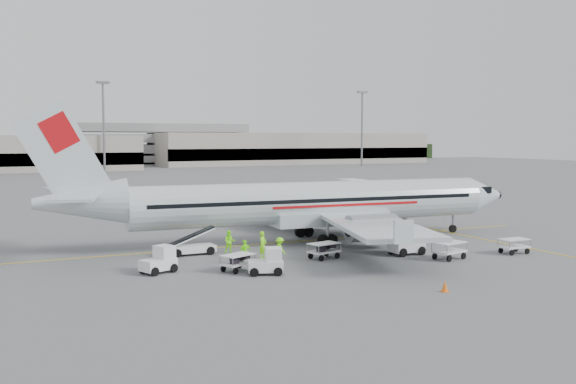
% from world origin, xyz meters
% --- Properties ---
extents(ground, '(360.00, 360.00, 0.00)m').
position_xyz_m(ground, '(0.00, 0.00, 0.00)').
color(ground, '#56595B').
extents(stripe_lead, '(44.00, 0.20, 0.01)m').
position_xyz_m(stripe_lead, '(0.00, 0.00, 0.01)').
color(stripe_lead, yellow).
rests_on(stripe_lead, ground).
extents(stripe_cross, '(0.20, 20.00, 0.01)m').
position_xyz_m(stripe_cross, '(14.00, -8.00, 0.01)').
color(stripe_cross, yellow).
rests_on(stripe_cross, ground).
extents(terminal_east, '(90.00, 26.00, 10.00)m').
position_xyz_m(terminal_east, '(70.00, 145.00, 5.00)').
color(terminal_east, gray).
rests_on(terminal_east, ground).
extents(parking_garage, '(62.00, 24.00, 14.00)m').
position_xyz_m(parking_garage, '(25.00, 160.00, 7.00)').
color(parking_garage, slate).
rests_on(parking_garage, ground).
extents(treeline, '(300.00, 3.00, 6.00)m').
position_xyz_m(treeline, '(0.00, 175.00, 3.00)').
color(treeline, black).
rests_on(treeline, ground).
extents(mast_center, '(3.20, 1.20, 22.00)m').
position_xyz_m(mast_center, '(5.00, 118.00, 11.00)').
color(mast_center, slate).
rests_on(mast_center, ground).
extents(mast_east, '(3.20, 1.20, 22.00)m').
position_xyz_m(mast_east, '(80.00, 118.00, 11.00)').
color(mast_east, slate).
rests_on(mast_east, ground).
extents(aircraft, '(40.90, 33.16, 10.69)m').
position_xyz_m(aircraft, '(1.22, -0.52, 5.34)').
color(aircraft, silver).
rests_on(aircraft, ground).
extents(jet_bridge, '(2.87, 14.86, 3.90)m').
position_xyz_m(jet_bridge, '(12.91, 9.08, 1.95)').
color(jet_bridge, silver).
rests_on(jet_bridge, ground).
extents(belt_loader, '(4.46, 1.70, 2.41)m').
position_xyz_m(belt_loader, '(-9.49, -2.00, 1.20)').
color(belt_loader, silver).
rests_on(belt_loader, ground).
extents(tug_fore, '(2.45, 1.46, 1.85)m').
position_xyz_m(tug_fore, '(4.25, -8.49, 0.93)').
color(tug_fore, silver).
rests_on(tug_fore, ground).
extents(tug_mid, '(2.36, 1.81, 1.61)m').
position_xyz_m(tug_mid, '(-7.41, -10.32, 0.81)').
color(tug_mid, silver).
rests_on(tug_mid, ground).
extents(tug_aft, '(2.42, 1.95, 1.63)m').
position_xyz_m(tug_aft, '(-13.13, -7.10, 0.82)').
color(tug_aft, silver).
rests_on(tug_aft, ground).
extents(cart_loaded_a, '(2.34, 1.71, 1.10)m').
position_xyz_m(cart_loaded_a, '(-1.78, -7.39, 0.55)').
color(cart_loaded_a, silver).
rests_on(cart_loaded_a, ground).
extents(cart_loaded_b, '(2.35, 1.94, 1.06)m').
position_xyz_m(cart_loaded_b, '(-8.58, -8.71, 0.53)').
color(cart_loaded_b, silver).
rests_on(cart_loaded_b, ground).
extents(cart_empty_a, '(2.54, 1.86, 1.19)m').
position_xyz_m(cart_empty_a, '(5.81, -11.22, 0.60)').
color(cart_empty_a, silver).
rests_on(cart_empty_a, ground).
extents(cart_empty_b, '(2.07, 1.24, 1.07)m').
position_xyz_m(cart_empty_b, '(11.39, -11.51, 0.54)').
color(cart_empty_b, silver).
rests_on(cart_empty_b, ground).
extents(cone_nose, '(0.34, 0.34, 0.56)m').
position_xyz_m(cone_nose, '(15.85, 0.51, 0.28)').
color(cone_nose, orange).
rests_on(cone_nose, ground).
extents(cone_port, '(0.36, 0.36, 0.59)m').
position_xyz_m(cone_port, '(3.89, 12.08, 0.30)').
color(cone_port, orange).
rests_on(cone_port, ground).
extents(cone_stbd, '(0.38, 0.38, 0.63)m').
position_xyz_m(cone_stbd, '(-0.52, -18.49, 0.31)').
color(cone_stbd, orange).
rests_on(cone_stbd, ground).
extents(crew_a, '(0.80, 0.76, 1.83)m').
position_xyz_m(crew_a, '(-5.42, -5.30, 0.92)').
color(crew_a, '#77E712').
rests_on(crew_a, ground).
extents(crew_b, '(0.95, 0.84, 1.62)m').
position_xyz_m(crew_b, '(-6.79, -2.47, 0.81)').
color(crew_b, '#77E712').
rests_on(crew_b, ground).
extents(crew_c, '(0.81, 1.14, 1.60)m').
position_xyz_m(crew_c, '(-4.85, -6.85, 0.80)').
color(crew_c, '#77E712').
rests_on(crew_c, ground).
extents(crew_d, '(1.00, 0.62, 1.58)m').
position_xyz_m(crew_d, '(-7.28, -6.68, 0.79)').
color(crew_d, '#77E712').
rests_on(crew_d, ground).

